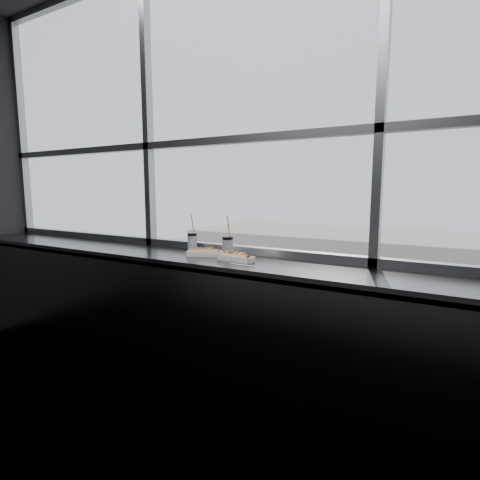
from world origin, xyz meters
The scene contains 23 objects.
wall_back_lower centered at (0.00, 1.50, 0.55)m, with size 6.00×6.00×0.00m, color black.
window_glass centered at (0.00, 1.52, 2.30)m, with size 6.00×6.00×0.00m, color silver.
window_mullions centered at (0.00, 1.50, 2.30)m, with size 6.00×0.08×2.40m, color gray, non-canonical shape.
counter centered at (0.00, 1.23, 1.07)m, with size 6.00×0.55×0.06m, color #535353.
counter_fascia centered at (0.00, 0.97, 0.55)m, with size 6.00×0.04×1.04m, color #535353.
hotdog_tray_left centered at (-0.20, 1.24, 1.13)m, with size 0.29×0.19×0.07m.
hotdog_tray_right centered at (0.11, 1.19, 1.13)m, with size 0.29×0.12×0.07m.
soda_cup_left centered at (-0.40, 1.34, 1.19)m, with size 0.08×0.08×0.31m.
soda_cup_right centered at (-0.01, 1.27, 1.19)m, with size 0.09×0.09×0.32m.
loose_straw centered at (0.23, 1.07, 1.10)m, with size 0.01×0.01×0.19m, color white.
wrapper centered at (-0.33, 1.22, 1.11)m, with size 0.09×0.07×0.02m, color silver.
plaza_ground centered at (0.00, 45.00, -11.00)m, with size 120.00×120.00×0.00m, color #AAA6A1.
street_asphalt centered at (0.00, 21.50, -10.97)m, with size 80.00×10.00×0.06m, color black.
far_sidewalk centered at (0.00, 29.50, -10.98)m, with size 80.00×6.00×0.04m, color #AAA6A1.
far_building centered at (0.00, 39.50, -7.00)m, with size 50.00×14.00×8.00m, color #B1A592.
car_far_b centered at (0.95, 25.50, -9.88)m, with size 6.34×2.64×2.11m, color #AA3720.
car_near_b centered at (-5.34, 17.50, -9.88)m, with size 6.34×2.64×2.11m, color black.
car_near_a centered at (-14.95, 17.50, -9.79)m, with size 6.88×2.87×2.29m, color #A9AFC7.
car_near_c centered at (0.72, 17.50, -9.82)m, with size 6.70×2.79×2.23m, color maroon.
pedestrian_a centered at (-4.30, 30.29, -9.98)m, with size 0.87×0.65×1.96m, color #66605B.
pedestrian_b centered at (-1.16, 30.31, -9.97)m, with size 0.88×0.66×1.99m, color #66605B.
tree_left centered at (-8.34, 29.50, -7.77)m, with size 3.05×3.05×4.77m.
tree_center centered at (1.80, 29.50, -7.84)m, with size 2.98×2.98×4.66m.
Camera 1 is at (1.46, -1.09, 1.61)m, focal length 28.00 mm.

